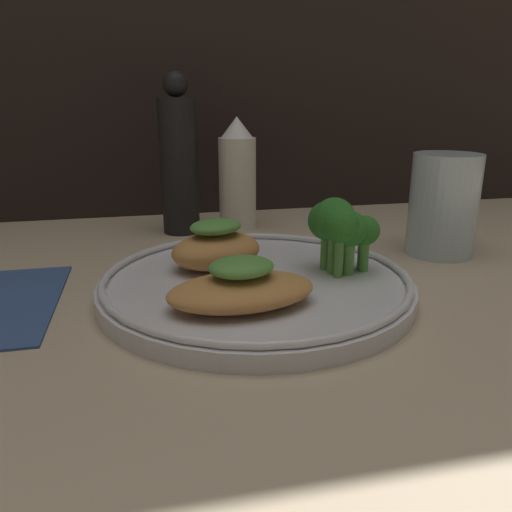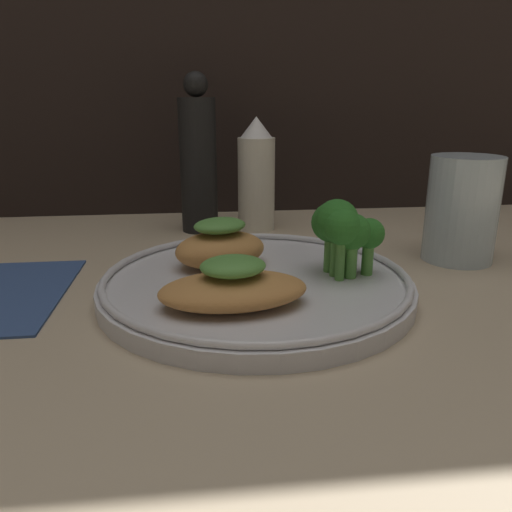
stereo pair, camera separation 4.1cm
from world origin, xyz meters
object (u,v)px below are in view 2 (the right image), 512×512
broccoli_bunch (343,229)px  sauce_bottle (256,177)px  pepper_grinder (198,161)px  drinking_glass (462,209)px  plate (256,283)px

broccoli_bunch → sauce_bottle: (-4.76, 22.14, 1.18)cm
broccoli_bunch → sauce_bottle: 22.68cm
sauce_bottle → broccoli_bunch: bearing=-77.9°
sauce_bottle → pepper_grinder: (-7.08, 0.00, 2.05)cm
pepper_grinder → drinking_glass: (26.07, -15.08, -3.39)cm
pepper_grinder → drinking_glass: size_ratio=1.79×
drinking_glass → pepper_grinder: bearing=150.0°
sauce_bottle → drinking_glass: 24.29cm
plate → drinking_glass: (21.58, 7.13, 4.29)cm
pepper_grinder → plate: bearing=-78.6°
broccoli_bunch → pepper_grinder: bearing=118.1°
sauce_bottle → pepper_grinder: bearing=180.0°
sauce_bottle → pepper_grinder: pepper_grinder is taller
pepper_grinder → drinking_glass: 30.31cm
plate → drinking_glass: bearing=18.3°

